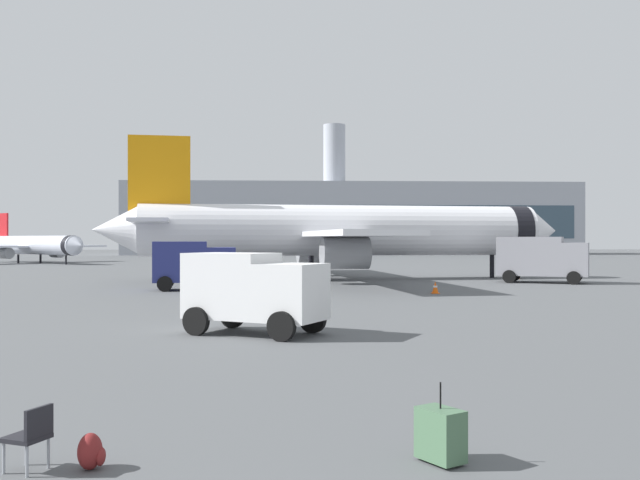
{
  "coord_description": "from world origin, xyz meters",
  "views": [
    {
      "loc": [
        0.17,
        -3.28,
        3.05
      ],
      "look_at": [
        1.78,
        30.18,
        3.0
      ],
      "focal_mm": 40.01,
      "sensor_mm": 36.0,
      "label": 1
    }
  ],
  "objects_px": {
    "gate_chair": "(31,434)",
    "airplane_at_gate": "(339,231)",
    "cargo_van": "(253,289)",
    "traveller_backpack": "(91,452)",
    "rolling_suitcase": "(440,434)",
    "safety_cone_far": "(229,299)",
    "safety_cone_mid": "(435,288)",
    "fuel_truck": "(541,257)",
    "airplane_taxiing": "(34,245)",
    "service_truck": "(193,263)",
    "safety_cone_near": "(516,275)"
  },
  "relations": [
    {
      "from": "safety_cone_mid",
      "to": "safety_cone_far",
      "type": "distance_m",
      "value": 13.2
    },
    {
      "from": "fuel_truck",
      "to": "safety_cone_far",
      "type": "xyz_separation_m",
      "value": [
        -20.32,
        -16.76,
        -1.41
      ]
    },
    {
      "from": "cargo_van",
      "to": "gate_chair",
      "type": "bearing_deg",
      "value": -99.75
    },
    {
      "from": "airplane_at_gate",
      "to": "service_truck",
      "type": "bearing_deg",
      "value": -131.64
    },
    {
      "from": "cargo_van",
      "to": "traveller_backpack",
      "type": "bearing_deg",
      "value": -96.58
    },
    {
      "from": "cargo_van",
      "to": "safety_cone_near",
      "type": "bearing_deg",
      "value": 58.65
    },
    {
      "from": "cargo_van",
      "to": "traveller_backpack",
      "type": "height_order",
      "value": "cargo_van"
    },
    {
      "from": "safety_cone_far",
      "to": "gate_chair",
      "type": "distance_m",
      "value": 22.46
    },
    {
      "from": "fuel_truck",
      "to": "safety_cone_far",
      "type": "distance_m",
      "value": 26.38
    },
    {
      "from": "airplane_taxiing",
      "to": "service_truck",
      "type": "bearing_deg",
      "value": -61.61
    },
    {
      "from": "airplane_at_gate",
      "to": "safety_cone_mid",
      "type": "xyz_separation_m",
      "value": [
        4.29,
        -14.16,
        -3.32
      ]
    },
    {
      "from": "safety_cone_near",
      "to": "safety_cone_mid",
      "type": "height_order",
      "value": "safety_cone_mid"
    },
    {
      "from": "service_truck",
      "to": "cargo_van",
      "type": "bearing_deg",
      "value": -77.33
    },
    {
      "from": "cargo_van",
      "to": "airplane_at_gate",
      "type": "bearing_deg",
      "value": 80.56
    },
    {
      "from": "airplane_at_gate",
      "to": "safety_cone_far",
      "type": "bearing_deg",
      "value": -106.99
    },
    {
      "from": "airplane_taxiing",
      "to": "fuel_truck",
      "type": "bearing_deg",
      "value": -40.64
    },
    {
      "from": "safety_cone_near",
      "to": "rolling_suitcase",
      "type": "xyz_separation_m",
      "value": [
        -15.41,
        -43.73,
        0.07
      ]
    },
    {
      "from": "fuel_truck",
      "to": "safety_cone_mid",
      "type": "height_order",
      "value": "fuel_truck"
    },
    {
      "from": "safety_cone_near",
      "to": "traveller_backpack",
      "type": "height_order",
      "value": "safety_cone_near"
    },
    {
      "from": "airplane_at_gate",
      "to": "safety_cone_near",
      "type": "xyz_separation_m",
      "value": [
        13.45,
        -0.22,
        -3.34
      ]
    },
    {
      "from": "rolling_suitcase",
      "to": "gate_chair",
      "type": "height_order",
      "value": "rolling_suitcase"
    },
    {
      "from": "rolling_suitcase",
      "to": "traveller_backpack",
      "type": "distance_m",
      "value": 4.68
    },
    {
      "from": "airplane_at_gate",
      "to": "safety_cone_far",
      "type": "distance_m",
      "value": 22.84
    },
    {
      "from": "service_truck",
      "to": "safety_cone_far",
      "type": "distance_m",
      "value": 11.32
    },
    {
      "from": "service_truck",
      "to": "cargo_van",
      "type": "height_order",
      "value": "service_truck"
    },
    {
      "from": "fuel_truck",
      "to": "cargo_van",
      "type": "height_order",
      "value": "fuel_truck"
    },
    {
      "from": "service_truck",
      "to": "safety_cone_mid",
      "type": "height_order",
      "value": "service_truck"
    },
    {
      "from": "fuel_truck",
      "to": "rolling_suitcase",
      "type": "bearing_deg",
      "value": -111.84
    },
    {
      "from": "safety_cone_near",
      "to": "safety_cone_far",
      "type": "bearing_deg",
      "value": -133.15
    },
    {
      "from": "airplane_taxiing",
      "to": "rolling_suitcase",
      "type": "height_order",
      "value": "airplane_taxiing"
    },
    {
      "from": "gate_chair",
      "to": "safety_cone_mid",
      "type": "bearing_deg",
      "value": 68.64
    },
    {
      "from": "service_truck",
      "to": "traveller_backpack",
      "type": "bearing_deg",
      "value": -84.95
    },
    {
      "from": "gate_chair",
      "to": "airplane_at_gate",
      "type": "bearing_deg",
      "value": 80.47
    },
    {
      "from": "safety_cone_near",
      "to": "safety_cone_far",
      "type": "relative_size",
      "value": 0.88
    },
    {
      "from": "safety_cone_mid",
      "to": "rolling_suitcase",
      "type": "distance_m",
      "value": 30.44
    },
    {
      "from": "safety_cone_near",
      "to": "traveller_backpack",
      "type": "distance_m",
      "value": 48.16
    },
    {
      "from": "cargo_van",
      "to": "safety_cone_near",
      "type": "distance_m",
      "value": 35.67
    },
    {
      "from": "safety_cone_mid",
      "to": "gate_chair",
      "type": "relative_size",
      "value": 0.79
    },
    {
      "from": "safety_cone_far",
      "to": "safety_cone_mid",
      "type": "bearing_deg",
      "value": 34.38
    },
    {
      "from": "fuel_truck",
      "to": "cargo_van",
      "type": "distance_m",
      "value": 31.95
    },
    {
      "from": "rolling_suitcase",
      "to": "traveller_backpack",
      "type": "relative_size",
      "value": 2.29
    },
    {
      "from": "service_truck",
      "to": "gate_chair",
      "type": "height_order",
      "value": "service_truck"
    },
    {
      "from": "fuel_truck",
      "to": "cargo_van",
      "type": "bearing_deg",
      "value": -126.08
    },
    {
      "from": "airplane_taxiing",
      "to": "traveller_backpack",
      "type": "bearing_deg",
      "value": -70.39
    },
    {
      "from": "safety_cone_mid",
      "to": "rolling_suitcase",
      "type": "bearing_deg",
      "value": -101.84
    },
    {
      "from": "safety_cone_near",
      "to": "safety_cone_mid",
      "type": "xyz_separation_m",
      "value": [
        -9.16,
        -13.93,
        0.01
      ]
    },
    {
      "from": "safety_cone_far",
      "to": "gate_chair",
      "type": "bearing_deg",
      "value": -92.03
    },
    {
      "from": "airplane_at_gate",
      "to": "cargo_van",
      "type": "relative_size",
      "value": 7.42
    },
    {
      "from": "fuel_truck",
      "to": "safety_cone_near",
      "type": "bearing_deg",
      "value": 93.31
    },
    {
      "from": "fuel_truck",
      "to": "airplane_taxiing",
      "type": "bearing_deg",
      "value": 139.36
    }
  ]
}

